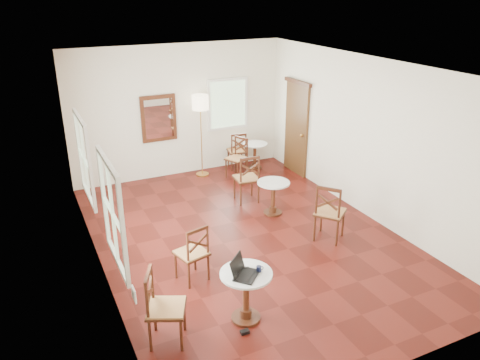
% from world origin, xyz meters
% --- Properties ---
extents(ground, '(7.00, 7.00, 0.00)m').
position_xyz_m(ground, '(0.00, 0.00, 0.00)').
color(ground, '#52130E').
rests_on(ground, ground).
extents(room_shell, '(5.02, 7.02, 3.01)m').
position_xyz_m(room_shell, '(-0.06, 0.27, 1.89)').
color(room_shell, white).
rests_on(room_shell, ground).
extents(cafe_table_near, '(0.69, 0.69, 0.73)m').
position_xyz_m(cafe_table_near, '(-1.00, -1.96, 0.45)').
color(cafe_table_near, '#442011').
rests_on(cafe_table_near, ground).
extents(cafe_table_mid, '(0.63, 0.63, 0.67)m').
position_xyz_m(cafe_table_mid, '(0.88, 0.66, 0.41)').
color(cafe_table_mid, '#442011').
rests_on(cafe_table_mid, ground).
extents(cafe_table_back, '(0.60, 0.60, 0.64)m').
position_xyz_m(cafe_table_back, '(1.70, 3.02, 0.39)').
color(cafe_table_back, '#442011').
rests_on(cafe_table_back, ground).
extents(chair_near_a, '(0.52, 0.52, 0.93)m').
position_xyz_m(chair_near_a, '(-1.31, -0.79, 0.46)').
color(chair_near_a, '#442011').
rests_on(chair_near_a, ground).
extents(chair_near_b, '(0.61, 0.61, 1.00)m').
position_xyz_m(chair_near_b, '(-2.09, -1.90, 0.50)').
color(chair_near_b, '#442011').
rests_on(chair_near_b, ground).
extents(chair_mid_a, '(0.52, 0.52, 1.02)m').
position_xyz_m(chair_mid_a, '(0.68, 1.39, 0.51)').
color(chair_mid_a, '#442011').
rests_on(chair_mid_a, ground).
extents(chair_mid_b, '(0.68, 0.68, 1.05)m').
position_xyz_m(chair_mid_b, '(1.26, -0.65, 0.52)').
color(chair_mid_b, '#442011').
rests_on(chair_mid_b, ground).
extents(chair_back_a, '(0.49, 0.49, 0.92)m').
position_xyz_m(chair_back_a, '(1.31, 3.19, 0.46)').
color(chair_back_a, '#442011').
rests_on(chair_back_a, ground).
extents(chair_back_b, '(0.57, 0.57, 0.93)m').
position_xyz_m(chair_back_b, '(1.08, 2.70, 0.46)').
color(chair_back_b, '#442011').
rests_on(chair_back_b, ground).
extents(floor_lamp, '(0.37, 0.37, 1.90)m').
position_xyz_m(floor_lamp, '(0.38, 3.15, 1.61)').
color(floor_lamp, '#BF8C3F').
rests_on(floor_lamp, ground).
extents(laptop, '(0.46, 0.45, 0.25)m').
position_xyz_m(laptop, '(-1.06, -1.99, 0.79)').
color(laptop, black).
rests_on(laptop, cafe_table_near).
extents(mouse, '(0.10, 0.07, 0.03)m').
position_xyz_m(mouse, '(-0.96, -1.89, 0.74)').
color(mouse, black).
rests_on(mouse, cafe_table_near).
extents(navy_mug, '(0.10, 0.07, 0.08)m').
position_xyz_m(navy_mug, '(-0.83, -2.01, 0.77)').
color(navy_mug, black).
rests_on(navy_mug, cafe_table_near).
extents(water_glass, '(0.06, 0.06, 0.10)m').
position_xyz_m(water_glass, '(-1.18, -2.06, 0.78)').
color(water_glass, white).
rests_on(water_glass, cafe_table_near).
extents(power_adapter, '(0.11, 0.07, 0.05)m').
position_xyz_m(power_adapter, '(-1.14, -2.22, 0.02)').
color(power_adapter, black).
rests_on(power_adapter, ground).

